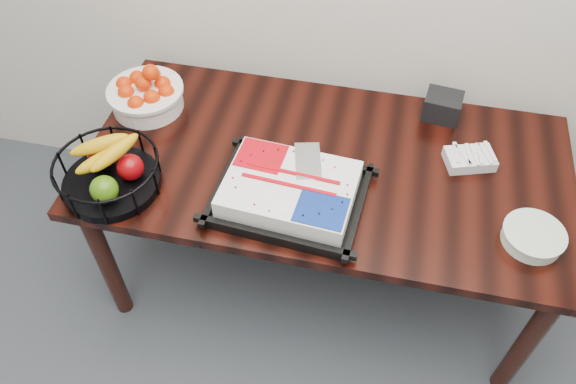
% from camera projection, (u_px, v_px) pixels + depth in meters
% --- Properties ---
extents(table, '(1.80, 0.90, 0.75)m').
position_uv_depth(table, '(326.00, 177.00, 2.15)').
color(table, black).
rests_on(table, ground).
extents(cake_tray, '(0.53, 0.43, 0.10)m').
position_uv_depth(cake_tray, '(290.00, 192.00, 1.93)').
color(cake_tray, black).
rests_on(cake_tray, table).
extents(tangerine_bowl, '(0.30, 0.30, 0.19)m').
position_uv_depth(tangerine_bowl, '(145.00, 91.00, 2.23)').
color(tangerine_bowl, white).
rests_on(tangerine_bowl, table).
extents(fruit_basket, '(0.37, 0.37, 0.19)m').
position_uv_depth(fruit_basket, '(108.00, 171.00, 1.95)').
color(fruit_basket, black).
rests_on(fruit_basket, table).
extents(plate_stack, '(0.20, 0.20, 0.05)m').
position_uv_depth(plate_stack, '(533.00, 237.00, 1.83)').
color(plate_stack, white).
rests_on(plate_stack, table).
extents(fork_bag, '(0.20, 0.16, 0.05)m').
position_uv_depth(fork_bag, '(470.00, 158.00, 2.07)').
color(fork_bag, silver).
rests_on(fork_bag, table).
extents(napkin_box, '(0.15, 0.14, 0.10)m').
position_uv_depth(napkin_box, '(442.00, 106.00, 2.22)').
color(napkin_box, black).
rests_on(napkin_box, table).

